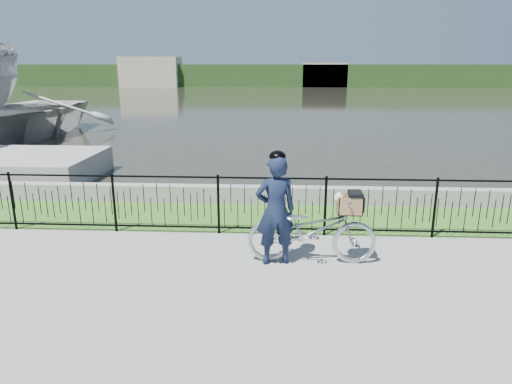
{
  "coord_description": "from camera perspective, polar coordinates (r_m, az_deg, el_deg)",
  "views": [
    {
      "loc": [
        0.15,
        -6.54,
        3.13
      ],
      "look_at": [
        -0.26,
        1.0,
        1.0
      ],
      "focal_mm": 32.0,
      "sensor_mm": 36.0,
      "label": 1
    }
  ],
  "objects": [
    {
      "name": "quay_wall",
      "position": [
        10.55,
        2.17,
        -0.37
      ],
      "size": [
        60.0,
        0.3,
        0.4
      ],
      "primitive_type": "cube",
      "color": "gray",
      "rests_on": "ground"
    },
    {
      "name": "far_building_right",
      "position": [
        65.32,
        8.52,
        14.28
      ],
      "size": [
        6.0,
        3.0,
        3.2
      ],
      "primitive_type": "cube",
      "color": "#A89E87",
      "rests_on": "ground"
    },
    {
      "name": "far_building_left",
      "position": [
        67.05,
        -13.0,
        14.43
      ],
      "size": [
        8.0,
        4.0,
        4.0
      ],
      "primitive_type": "cube",
      "color": "#A89E87",
      "rests_on": "ground"
    },
    {
      "name": "fence",
      "position": [
        8.53,
        1.96,
        -1.68
      ],
      "size": [
        14.0,
        0.06,
        1.15
      ],
      "primitive_type": null,
      "color": "black",
      "rests_on": "ground"
    },
    {
      "name": "grass_strip",
      "position": [
        9.66,
        2.05,
        -3.13
      ],
      "size": [
        60.0,
        2.0,
        0.01
      ],
      "primitive_type": "cube",
      "color": "#3A6C21",
      "rests_on": "ground"
    },
    {
      "name": "water",
      "position": [
        39.66,
        2.95,
        11.24
      ],
      "size": [
        120.0,
        120.0,
        0.0
      ],
      "primitive_type": "plane",
      "color": "#29291F",
      "rests_on": "ground"
    },
    {
      "name": "boat_far",
      "position": [
        22.3,
        -29.1,
        8.4
      ],
      "size": [
        7.51,
        10.2,
        2.05
      ],
      "color": "#B6B6B6",
      "rests_on": "water"
    },
    {
      "name": "cyclist",
      "position": [
        7.21,
        2.45,
        -2.18
      ],
      "size": [
        0.72,
        0.55,
        1.85
      ],
      "color": "black",
      "rests_on": "ground"
    },
    {
      "name": "ground",
      "position": [
        7.25,
        1.64,
        -9.83
      ],
      "size": [
        120.0,
        120.0,
        0.0
      ],
      "primitive_type": "plane",
      "color": "gray",
      "rests_on": "ground"
    },
    {
      "name": "far_treeline",
      "position": [
        66.56,
        3.09,
        14.36
      ],
      "size": [
        120.0,
        6.0,
        3.0
      ],
      "primitive_type": "cube",
      "color": "#25441A",
      "rests_on": "ground"
    },
    {
      "name": "bicycle_rig",
      "position": [
        7.42,
        7.07,
        -4.67
      ],
      "size": [
        2.08,
        0.73,
        1.21
      ],
      "color": "#AFB5BB",
      "rests_on": "ground"
    }
  ]
}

